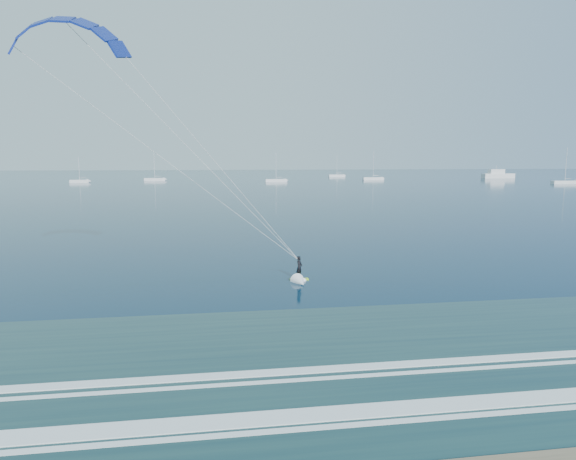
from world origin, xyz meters
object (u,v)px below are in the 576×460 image
(sailboat_1, at_px, (80,181))
(sailboat_4, at_px, (337,176))
(motor_yacht, at_px, (498,175))
(sailboat_2, at_px, (155,179))
(sailboat_5, at_px, (373,178))
(kitesurfer_rig, at_px, (193,153))
(sailboat_3, at_px, (276,180))
(sailboat_6, at_px, (565,182))

(sailboat_1, xyz_separation_m, sailboat_4, (119.93, 52.97, 0.01))
(sailboat_4, bearing_deg, sailboat_1, -156.17)
(motor_yacht, distance_m, sailboat_4, 81.13)
(sailboat_2, bearing_deg, sailboat_4, 22.56)
(sailboat_2, bearing_deg, sailboat_1, -152.18)
(sailboat_2, xyz_separation_m, sailboat_5, (98.15, -5.01, 0.01))
(motor_yacht, bearing_deg, sailboat_4, 156.39)
(kitesurfer_rig, bearing_deg, sailboat_2, 96.56)
(motor_yacht, xyz_separation_m, sailboat_4, (-74.33, 32.49, -1.06))
(kitesurfer_rig, relative_size, sailboat_2, 1.76)
(kitesurfer_rig, distance_m, sailboat_2, 197.83)
(sailboat_3, xyz_separation_m, sailboat_6, (108.38, -32.78, 0.01))
(sailboat_2, height_order, sailboat_6, sailboat_6)
(motor_yacht, bearing_deg, sailboat_1, -173.98)
(kitesurfer_rig, relative_size, sailboat_6, 1.52)
(kitesurfer_rig, relative_size, sailboat_1, 2.07)
(sailboat_2, bearing_deg, sailboat_5, -2.92)
(sailboat_6, bearing_deg, sailboat_3, 163.17)
(motor_yacht, bearing_deg, sailboat_3, -167.52)
(motor_yacht, xyz_separation_m, sailboat_3, (-114.94, -25.43, -1.05))
(kitesurfer_rig, height_order, sailboat_5, kitesurfer_rig)
(sailboat_3, relative_size, sailboat_4, 1.04)
(sailboat_1, height_order, sailboat_5, sailboat_5)
(motor_yacht, distance_m, sailboat_6, 58.59)
(kitesurfer_rig, bearing_deg, sailboat_1, 105.58)
(sailboat_5, bearing_deg, sailboat_3, -162.55)
(sailboat_3, xyz_separation_m, sailboat_4, (40.61, 57.92, -0.01))
(kitesurfer_rig, distance_m, sailboat_4, 244.70)
(motor_yacht, relative_size, sailboat_3, 1.29)
(sailboat_1, height_order, sailboat_6, sailboat_6)
(sailboat_3, distance_m, sailboat_5, 49.13)
(sailboat_1, relative_size, sailboat_6, 0.74)
(sailboat_2, relative_size, sailboat_6, 0.87)
(sailboat_3, xyz_separation_m, sailboat_5, (46.87, 14.73, 0.00))
(motor_yacht, relative_size, sailboat_5, 1.23)
(sailboat_1, distance_m, sailboat_6, 191.45)
(kitesurfer_rig, bearing_deg, sailboat_6, 46.37)
(sailboat_4, bearing_deg, sailboat_5, -81.76)
(sailboat_3, relative_size, sailboat_5, 0.95)
(kitesurfer_rig, xyz_separation_m, sailboat_5, (75.56, 191.31, -9.19))
(sailboat_3, bearing_deg, sailboat_4, 54.96)
(sailboat_5, height_order, sailboat_6, sailboat_6)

